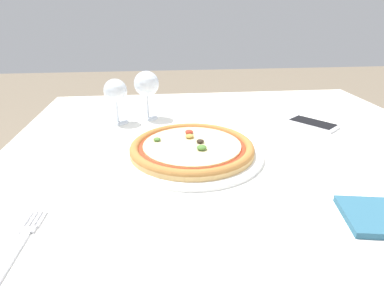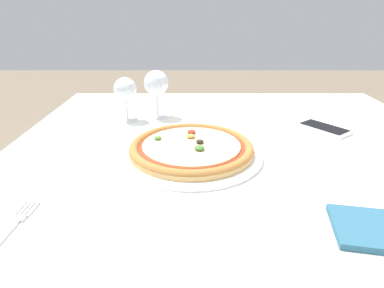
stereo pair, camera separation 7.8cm
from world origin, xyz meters
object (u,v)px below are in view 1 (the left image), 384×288
Objects in this scene: cell_phone at (313,124)px; dining_table at (235,173)px; fork at (21,241)px; wine_glass_far_right at (147,85)px; pizza_plate at (192,149)px; wine_glass_far_left at (115,92)px.

dining_table is at bearing -153.76° from cell_phone.
fork is 1.09× the size of wine_glass_far_right.
cell_phone is at bearing -13.59° from wine_glass_far_right.
cell_phone is at bearing 23.86° from pizza_plate.
dining_table is 0.54m from fork.
wine_glass_far_left is (0.09, 0.55, 0.10)m from fork.
fork is 1.22× the size of wine_glass_far_left.
fork reaches higher than dining_table.
dining_table is at bearing 18.16° from pizza_plate.
wine_glass_far_right is at bearing 19.99° from wine_glass_far_left.
fork is (-0.42, -0.33, 0.08)m from dining_table.
pizza_plate is 2.23× the size of cell_phone.
cell_phone is (0.27, 0.13, 0.08)m from dining_table.
wine_glass_far_left is at bearing 80.41° from fork.
wine_glass_far_right is at bearing 110.77° from pizza_plate.
cell_phone reaches higher than dining_table.
pizza_plate is 2.26× the size of wine_glass_far_right.
wine_glass_far_right is at bearing 166.41° from cell_phone.
fork is at bearing -107.69° from wine_glass_far_right.
cell_phone reaches higher than fork.
dining_table is 0.32m from cell_phone.
wine_glass_far_left is at bearing 128.14° from pizza_plate.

